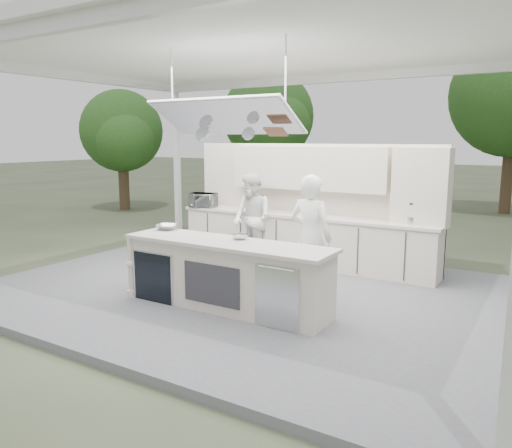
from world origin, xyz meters
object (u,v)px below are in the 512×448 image
Objects in this scene: demo_island at (225,274)px; head_chef at (311,237)px; back_counter at (303,239)px; sous_chef at (252,219)px.

demo_island is 1.69× the size of head_chef.
demo_island and back_counter have the same top height.
demo_island is at bearing 56.98° from head_chef.
demo_island is 2.58m from sous_chef.
head_chef is 1.07× the size of sous_chef.
demo_island is at bearing -42.93° from sous_chef.
back_counter is 2.76× the size of head_chef.
sous_chef is at bearing -150.91° from back_counter.
head_chef is at bearing 50.59° from demo_island.
head_chef is (0.83, 1.01, 0.45)m from demo_island.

